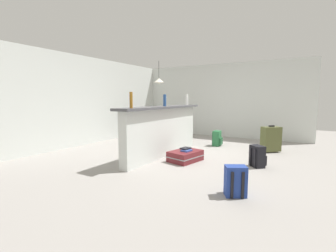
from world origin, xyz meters
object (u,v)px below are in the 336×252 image
object	(u,v)px
pendant_lamp	(159,80)
suitcase_flat_maroon	(185,156)
bottle_white	(187,100)
dining_table	(159,119)
bottle_amber	(131,100)
suitcase_upright_olive	(271,139)
dining_chair_near_partition	(172,124)
backpack_green	(217,139)
backpack_blue	(235,181)
book_stack	(186,149)
backpack_black	(258,157)
bottle_blue	(165,100)
dining_chair_far_side	(147,122)

from	to	relation	value
pendant_lamp	suitcase_flat_maroon	size ratio (longest dim) A/B	0.82
bottle_white	dining_table	distance (m)	1.57
bottle_amber	suitcase_upright_olive	bearing A→B (deg)	-35.16
suitcase_upright_olive	dining_chair_near_partition	bearing A→B (deg)	86.04
dining_chair_near_partition	backpack_green	size ratio (longest dim) A/B	2.21
pendant_lamp	backpack_blue	size ratio (longest dim) A/B	1.72
dining_chair_near_partition	backpack_blue	xyz separation A→B (m)	(-3.29, -2.87, -0.31)
bottle_white	backpack_green	bearing A→B (deg)	-56.39
backpack_blue	book_stack	size ratio (longest dim) A/B	1.39
dining_table	suitcase_flat_maroon	bearing A→B (deg)	-136.10
bottle_white	backpack_black	world-z (taller)	bottle_white
pendant_lamp	backpack_black	xyz separation A→B (m)	(-1.71, -3.37, -1.69)
dining_chair_near_partition	backpack_black	size ratio (longest dim) A/B	2.21
bottle_blue	suitcase_flat_maroon	distance (m)	1.34
backpack_black	suitcase_upright_olive	world-z (taller)	suitcase_upright_olive
bottle_blue	book_stack	bearing A→B (deg)	-104.67
bottle_amber	dining_chair_far_side	xyz separation A→B (m)	(3.12, 1.88, -0.78)
bottle_blue	book_stack	xyz separation A→B (m)	(-0.16, -0.63, -1.03)
bottle_amber	backpack_blue	distance (m)	2.26
suitcase_flat_maroon	backpack_black	xyz separation A→B (m)	(0.33, -1.39, 0.09)
bottle_amber	backpack_blue	world-z (taller)	bottle_amber
suitcase_flat_maroon	suitcase_upright_olive	bearing A→B (deg)	-38.26
backpack_blue	dining_table	bearing A→B (deg)	45.37
bottle_blue	bottle_amber	bearing A→B (deg)	-178.35
dining_table	backpack_blue	size ratio (longest dim) A/B	2.62
bottle_amber	backpack_green	bearing A→B (deg)	-11.92
bottle_white	pendant_lamp	bearing A→B (deg)	64.86
backpack_blue	bottle_white	bearing A→B (deg)	37.45
dining_chair_near_partition	dining_chair_far_side	world-z (taller)	same
suitcase_upright_olive	backpack_black	bearing A→B (deg)	178.34
backpack_black	bottle_white	bearing A→B (deg)	62.07
dining_chair_near_partition	dining_chair_far_side	size ratio (longest dim) A/B	1.00
suitcase_flat_maroon	book_stack	world-z (taller)	book_stack
book_stack	bottle_amber	bearing A→B (deg)	150.69
bottle_blue	suitcase_flat_maroon	xyz separation A→B (m)	(-0.17, -0.62, -1.17)
dining_chair_far_side	backpack_green	xyz separation A→B (m)	(-0.16, -2.51, -0.31)
suitcase_upright_olive	book_stack	bearing A→B (deg)	141.76
suitcase_upright_olive	backpack_blue	world-z (taller)	suitcase_upright_olive
dining_chair_far_side	suitcase_flat_maroon	distance (m)	3.25
bottle_amber	backpack_black	world-z (taller)	bottle_amber
suitcase_flat_maroon	book_stack	distance (m)	0.14
bottle_blue	backpack_black	size ratio (longest dim) A/B	0.64
dining_chair_near_partition	backpack_blue	distance (m)	4.37
bottle_blue	dining_table	world-z (taller)	bottle_blue
backpack_blue	dining_chair_far_side	bearing A→B (deg)	49.12
backpack_blue	book_stack	world-z (taller)	backpack_blue
bottle_white	dining_chair_far_side	distance (m)	2.05
bottle_blue	bottle_white	world-z (taller)	bottle_white
dining_chair_far_side	pendant_lamp	xyz separation A→B (m)	(-0.03, -0.49, 1.38)
pendant_lamp	dining_chair_far_side	bearing A→B (deg)	86.46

